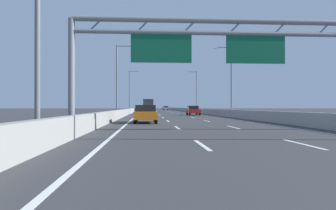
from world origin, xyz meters
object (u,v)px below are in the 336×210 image
Objects in this scene: blue_car at (165,108)px; silver_car at (166,108)px; streetlamp_left_mid at (119,76)px; orange_car at (146,114)px; streetlamp_left_far at (130,89)px; streetlamp_right_mid at (230,77)px; white_car at (149,110)px; box_truck at (148,105)px; streetlamp_right_far at (195,89)px; sign_gantry at (212,45)px; red_car at (193,110)px.

blue_car is 6.43m from silver_car.
streetlamp_left_mid reaches higher than orange_car.
streetlamp_left_mid is at bearing -97.89° from silver_car.
streetlamp_right_mid is at bearing -63.75° from streetlamp_left_far.
white_car is 25.74m from box_truck.
blue_car is at bearing 93.88° from streetlamp_right_far.
streetlamp_left_far is 2.21× the size of white_car.
streetlamp_right_mid reaches higher than box_truck.
streetlamp_left_far is at bearing 180.00° from streetlamp_right_far.
orange_car is (-11.28, -16.07, -4.66)m from streetlamp_right_mid.
silver_car is at bearing 94.49° from streetlamp_right_far.
streetlamp_left_far reaches higher than sign_gantry.
streetlamp_left_mid is at bearing 106.88° from sign_gantry.
streetlamp_left_mid is 33.76m from streetlamp_right_far.
sign_gantry is 35.37m from white_car.
red_car is (6.80, -4.20, -0.07)m from white_car.
white_car is (4.09, 10.54, -4.59)m from streetlamp_left_mid.
streetlamp_right_far is at bearing -85.51° from silver_car.
orange_car is at bearing -125.07° from streetlamp_right_mid.
sign_gantry is at bearing -96.42° from red_car.
blue_car is (-3.79, 55.92, -4.63)m from streetlamp_right_far.
box_truck is (-3.37, 60.70, -3.10)m from sign_gantry.
streetlamp_right_mid is 86.41m from blue_car.
red_car is at bearing 30.24° from streetlamp_left_mid.
sign_gantry is 110.78m from blue_car.
streetlamp_left_far reaches higher than box_truck.
streetlamp_left_far is 26.70m from red_car.
sign_gantry is at bearing -86.83° from box_truck.
orange_car is (-3.77, 8.37, -4.07)m from sign_gantry.
blue_car is at bearing 88.07° from sign_gantry.
streetlamp_right_far is at bearing 0.00° from streetlamp_left_far.
white_car is 1.04× the size of silver_car.
orange_car is 52.35m from box_truck.
streetlamp_left_mid is 2.10× the size of orange_car.
white_car is 69.58m from silver_car.
silver_car is at bearing 82.11° from streetlamp_left_mid.
box_truck is (4.05, 5.99, -3.69)m from streetlamp_left_far.
sign_gantry is 3.89× the size of red_car.
streetlamp_right_mid is at bearing -90.00° from streetlamp_right_far.
sign_gantry reaches higher than red_car.
white_car is at bearing 89.06° from orange_car.
streetlamp_right_far is 49.86m from silver_car.
blue_car is 79.86m from red_car.
blue_car is (11.14, 55.92, -4.63)m from streetlamp_left_far.
white_car is (-10.85, 10.54, -4.59)m from streetlamp_right_mid.
white_car is (-7.05, -75.66, 0.04)m from blue_car.
white_car is (-3.33, 34.98, -4.00)m from sign_gantry.
red_car is at bearing -65.55° from streetlamp_left_far.
box_truck is at bearing 83.63° from streetlamp_left_mid.
streetlamp_left_far is at bearing -101.26° from blue_car.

